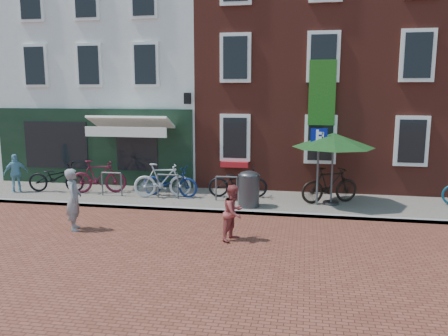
% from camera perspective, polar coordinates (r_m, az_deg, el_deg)
% --- Properties ---
extents(ground, '(80.00, 80.00, 0.00)m').
position_cam_1_polar(ground, '(13.82, -2.61, -5.65)').
color(ground, brown).
extents(sidewalk, '(24.00, 3.00, 0.10)m').
position_cam_1_polar(sidewalk, '(15.06, 2.40, -4.16)').
color(sidewalk, slate).
rests_on(sidewalk, ground).
extents(building_stucco, '(8.00, 8.00, 9.00)m').
position_cam_1_polar(building_stucco, '(21.54, -11.71, 11.77)').
color(building_stucco, silver).
rests_on(building_stucco, ground).
extents(building_brick_mid, '(6.00, 8.00, 10.00)m').
position_cam_1_polar(building_brick_mid, '(20.05, 7.68, 13.48)').
color(building_brick_mid, maroon).
rests_on(building_brick_mid, ground).
extents(building_brick_right, '(6.00, 8.00, 10.00)m').
position_cam_1_polar(building_brick_right, '(20.63, 24.99, 12.57)').
color(building_brick_right, maroon).
rests_on(building_brick_right, ground).
extents(litter_bin, '(0.65, 0.65, 1.20)m').
position_cam_1_polar(litter_bin, '(14.01, 3.17, -2.41)').
color(litter_bin, '#3C3C3F').
rests_on(litter_bin, sidewalk).
extents(parking_sign, '(0.50, 0.07, 2.43)m').
position_cam_1_polar(parking_sign, '(14.30, 11.85, 1.92)').
color(parking_sign, '#4C4C4F').
rests_on(parking_sign, sidewalk).
extents(parasol, '(2.56, 2.56, 2.38)m').
position_cam_1_polar(parasol, '(14.44, 13.68, 3.78)').
color(parasol, '#4C4C4F').
rests_on(parasol, sidewalk).
extents(woman, '(0.60, 0.71, 1.66)m').
position_cam_1_polar(woman, '(12.59, -18.47, -3.80)').
color(woman, gray).
rests_on(woman, ground).
extents(boy, '(0.75, 0.83, 1.40)m').
position_cam_1_polar(boy, '(11.18, 1.24, -5.66)').
color(boy, '#9C3E3D').
rests_on(boy, ground).
extents(cafe_person, '(0.83, 0.77, 1.37)m').
position_cam_1_polar(cafe_person, '(17.62, -24.83, -0.59)').
color(cafe_person, '#6AA1B7').
rests_on(cafe_person, sidewalk).
extents(bicycle_0, '(2.08, 0.98, 1.05)m').
position_cam_1_polar(bicycle_0, '(17.13, -20.46, -1.11)').
color(bicycle_0, black).
rests_on(bicycle_0, sidewalk).
extents(bicycle_1, '(2.01, 1.03, 1.16)m').
position_cam_1_polar(bicycle_1, '(16.47, -15.62, -1.06)').
color(bicycle_1, '#581022').
rests_on(bicycle_1, sidewalk).
extents(bicycle_2, '(2.05, 0.88, 1.05)m').
position_cam_1_polar(bicycle_2, '(15.49, -6.86, -1.65)').
color(bicycle_2, '#0D1D52').
rests_on(bicycle_2, sidewalk).
extents(bicycle_3, '(2.01, 0.97, 1.16)m').
position_cam_1_polar(bicycle_3, '(15.35, -7.79, -1.56)').
color(bicycle_3, '#B9B8BC').
rests_on(bicycle_3, sidewalk).
extents(bicycle_4, '(2.07, 0.94, 1.05)m').
position_cam_1_polar(bicycle_4, '(15.24, 1.76, -1.77)').
color(bicycle_4, black).
rests_on(bicycle_4, sidewalk).
extents(bicycle_5, '(1.99, 1.29, 1.16)m').
position_cam_1_polar(bicycle_5, '(14.86, 13.22, -2.11)').
color(bicycle_5, black).
rests_on(bicycle_5, sidewalk).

